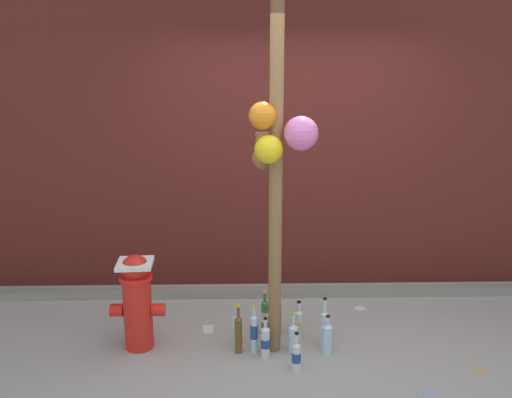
# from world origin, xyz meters

# --- Properties ---
(ground_plane) EXTENTS (14.00, 14.00, 0.00)m
(ground_plane) POSITION_xyz_m (0.00, 0.00, 0.00)
(ground_plane) COLOR #9E9B93
(building_wall) EXTENTS (10.00, 0.20, 3.18)m
(building_wall) POSITION_xyz_m (0.00, 1.66, 1.59)
(building_wall) COLOR #561E19
(building_wall) RESTS_ON ground_plane
(curb_strip) EXTENTS (8.00, 0.12, 0.08)m
(curb_strip) POSITION_xyz_m (0.00, 1.27, 0.04)
(curb_strip) COLOR gray
(curb_strip) RESTS_ON ground_plane
(memorial_post) EXTENTS (0.51, 0.39, 3.04)m
(memorial_post) POSITION_xyz_m (-0.23, 0.28, 1.80)
(memorial_post) COLOR olive
(memorial_post) RESTS_ON ground_plane
(fire_hydrant) EXTENTS (0.42, 0.28, 0.77)m
(fire_hydrant) POSITION_xyz_m (-1.30, 0.36, 0.40)
(fire_hydrant) COLOR red
(fire_hydrant) RESTS_ON ground_plane
(bottle_0) EXTENTS (0.07, 0.07, 0.33)m
(bottle_0) POSITION_xyz_m (-0.31, 0.19, 0.13)
(bottle_0) COLOR silver
(bottle_0) RESTS_ON ground_plane
(bottle_1) EXTENTS (0.06, 0.06, 0.41)m
(bottle_1) POSITION_xyz_m (0.16, 0.35, 0.16)
(bottle_1) COLOR silver
(bottle_1) RESTS_ON ground_plane
(bottle_2) EXTENTS (0.08, 0.08, 0.32)m
(bottle_2) POSITION_xyz_m (0.17, 0.23, 0.13)
(bottle_2) COLOR #B2DBEA
(bottle_2) RESTS_ON ground_plane
(bottle_3) EXTENTS (0.07, 0.07, 0.30)m
(bottle_3) POSITION_xyz_m (-0.09, 0.01, 0.12)
(bottle_3) COLOR silver
(bottle_3) RESTS_ON ground_plane
(bottle_4) EXTENTS (0.08, 0.08, 0.38)m
(bottle_4) POSITION_xyz_m (-0.20, 0.57, 0.14)
(bottle_4) COLOR #337038
(bottle_4) RESTS_ON ground_plane
(bottle_5) EXTENTS (0.06, 0.06, 0.40)m
(bottle_5) POSITION_xyz_m (-0.51, 0.26, 0.16)
(bottle_5) COLOR brown
(bottle_5) RESTS_ON ground_plane
(bottle_6) EXTENTS (0.08, 0.08, 0.33)m
(bottle_6) POSITION_xyz_m (-0.09, 0.27, 0.13)
(bottle_6) COLOR #B2DBEA
(bottle_6) RESTS_ON ground_plane
(bottle_7) EXTENTS (0.06, 0.06, 0.38)m
(bottle_7) POSITION_xyz_m (-0.30, 0.55, 0.16)
(bottle_7) COLOR #337038
(bottle_7) RESTS_ON ground_plane
(bottle_8) EXTENTS (0.07, 0.07, 0.33)m
(bottle_8) POSITION_xyz_m (-0.03, 0.47, 0.13)
(bottle_8) COLOR silver
(bottle_8) RESTS_ON ground_plane
(bottle_9) EXTENTS (0.06, 0.06, 0.34)m
(bottle_9) POSITION_xyz_m (-0.53, 0.39, 0.14)
(bottle_9) COLOR #B2DBEA
(bottle_9) RESTS_ON ground_plane
(bottle_10) EXTENTS (0.06, 0.06, 0.40)m
(bottle_10) POSITION_xyz_m (-0.39, 0.26, 0.17)
(bottle_10) COLOR #B2DBEA
(bottle_10) RESTS_ON ground_plane
(litter_0) EXTENTS (0.12, 0.12, 0.01)m
(litter_0) POSITION_xyz_m (1.26, -0.04, 0.00)
(litter_0) COLOR tan
(litter_0) RESTS_ON ground_plane
(litter_1) EXTENTS (0.18, 0.19, 0.01)m
(litter_1) POSITION_xyz_m (0.78, -0.33, 0.00)
(litter_1) COLOR #8C99B2
(litter_1) RESTS_ON ground_plane
(litter_2) EXTENTS (0.11, 0.11, 0.01)m
(litter_2) POSITION_xyz_m (0.59, 0.99, 0.00)
(litter_2) COLOR silver
(litter_2) RESTS_ON ground_plane
(litter_3) EXTENTS (0.10, 0.15, 0.01)m
(litter_3) POSITION_xyz_m (-0.77, 0.63, 0.00)
(litter_3) COLOR silver
(litter_3) RESTS_ON ground_plane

